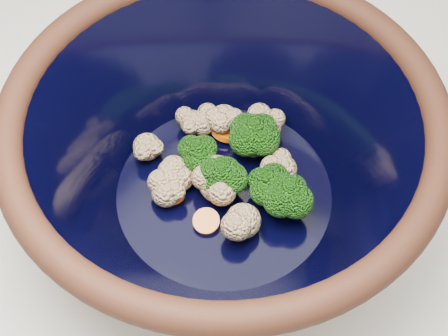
% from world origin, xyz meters
% --- Properties ---
extents(mixing_bowl, '(0.41, 0.41, 0.17)m').
position_xyz_m(mixing_bowl, '(-0.10, 0.09, 0.99)').
color(mixing_bowl, black).
rests_on(mixing_bowl, counter).
extents(vegetable_pile, '(0.18, 0.15, 0.06)m').
position_xyz_m(vegetable_pile, '(-0.11, 0.10, 0.96)').
color(vegetable_pile, '#608442').
rests_on(vegetable_pile, mixing_bowl).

